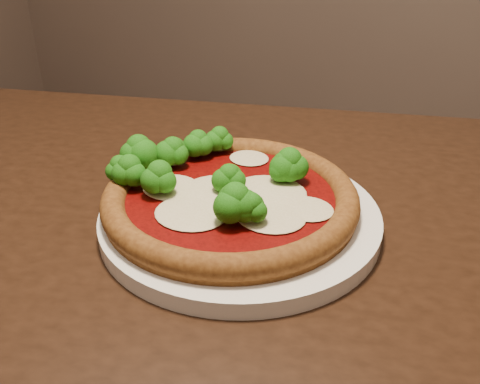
% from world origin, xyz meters
% --- Properties ---
extents(dining_table, '(1.32, 1.08, 0.75)m').
position_xyz_m(dining_table, '(0.20, 0.18, 0.65)').
color(dining_table, black).
rests_on(dining_table, floor).
extents(plate, '(0.30, 0.30, 0.02)m').
position_xyz_m(plate, '(0.22, 0.22, 0.76)').
color(plate, white).
rests_on(plate, dining_table).
extents(pizza, '(0.28, 0.27, 0.06)m').
position_xyz_m(pizza, '(0.20, 0.22, 0.79)').
color(pizza, brown).
rests_on(pizza, plate).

